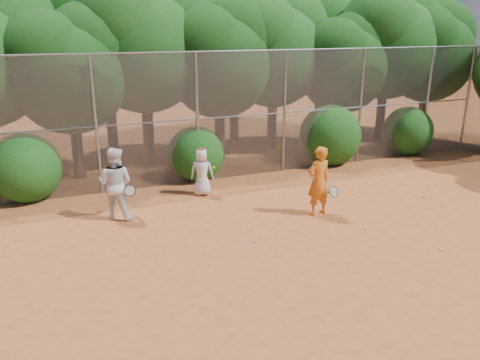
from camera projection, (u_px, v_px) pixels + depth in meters
name	position (u px, v px, depth m)	size (l,w,h in m)	color
ground	(327.00, 257.00, 10.04)	(80.00, 80.00, 0.00)	#A35025
fence_back	(224.00, 115.00, 14.64)	(20.05, 0.09, 4.03)	gray
tree_2	(70.00, 65.00, 14.23)	(3.99, 3.47, 5.47)	black
tree_3	(144.00, 36.00, 15.76)	(4.89, 4.26, 6.70)	black
tree_4	(220.00, 55.00, 16.31)	(4.19, 3.64, 5.73)	black
tree_5	(274.00, 44.00, 17.82)	(4.51, 3.92, 6.17)	black
tree_6	(344.00, 60.00, 18.00)	(3.86, 3.36, 5.29)	black
tree_7	(389.00, 37.00, 19.17)	(4.77, 4.14, 6.53)	black
tree_8	(431.00, 48.00, 19.76)	(4.25, 3.70, 5.82)	black
tree_10	(105.00, 28.00, 17.27)	(5.15, 4.48, 7.06)	black
tree_11	(235.00, 40.00, 18.83)	(4.64, 4.03, 6.35)	black
tree_12	(324.00, 31.00, 20.86)	(5.02, 4.37, 6.88)	black
bush_0	(25.00, 165.00, 13.14)	(2.00, 2.00, 2.00)	#144711
bush_1	(196.00, 151.00, 14.95)	(1.80, 1.80, 1.80)	#144711
bush_2	(330.00, 133.00, 16.66)	(2.20, 2.20, 2.20)	#144711
bush_3	(408.00, 129.00, 17.95)	(1.90, 1.90, 1.90)	#144711
player_yellow	(319.00, 181.00, 12.03)	(0.87, 0.56, 1.84)	orange
player_teen	(202.00, 172.00, 13.54)	(0.80, 0.69, 1.42)	white
player_white	(115.00, 183.00, 11.81)	(1.14, 1.08, 1.87)	white
ball_0	(366.00, 229.00, 11.34)	(0.07, 0.07, 0.07)	yellow
ball_1	(424.00, 197.00, 13.49)	(0.07, 0.07, 0.07)	yellow
ball_2	(441.00, 250.00, 10.29)	(0.07, 0.07, 0.07)	yellow
ball_3	(443.00, 206.00, 12.77)	(0.07, 0.07, 0.07)	yellow
ball_4	(254.00, 241.00, 10.69)	(0.07, 0.07, 0.07)	yellow
ball_5	(346.00, 193.00, 13.75)	(0.07, 0.07, 0.07)	yellow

